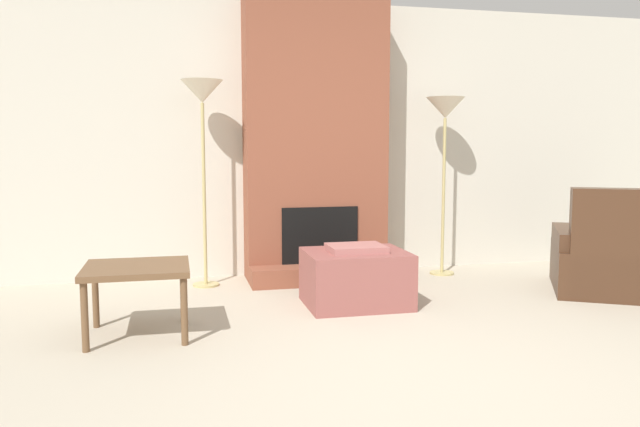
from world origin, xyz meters
name	(u,v)px	position (x,y,z in m)	size (l,w,h in m)	color
ground_plane	(430,383)	(0.00, 0.00, 0.00)	(24.00, 24.00, 0.00)	#B2A893
wall_back	(310,140)	(0.00, 3.00, 1.30)	(8.21, 0.06, 2.60)	beige
fireplace	(316,146)	(0.00, 2.75, 1.25)	(1.32, 0.66, 2.60)	brown
ottoman	(356,277)	(0.07, 1.65, 0.22)	(0.78, 0.64, 0.48)	#8C4C47
armchair	(609,262)	(2.27, 1.55, 0.27)	(1.21, 1.26, 0.91)	#422819
side_table	(137,275)	(-1.54, 1.21, 0.41)	(0.67, 0.61, 0.47)	brown
floor_lamp_left	(202,104)	(-1.04, 2.60, 1.61)	(0.36, 0.36, 1.81)	tan
floor_lamp_right	(445,118)	(1.23, 2.60, 1.51)	(0.36, 0.36, 1.70)	tan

